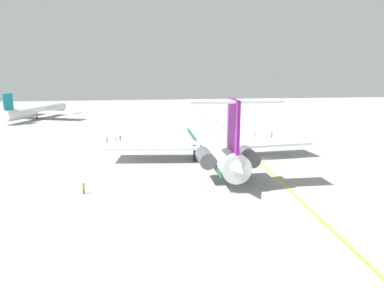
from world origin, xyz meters
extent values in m
plane|color=#9E9E99|center=(0.00, 0.00, 0.00)|extent=(291.15, 291.15, 0.00)
cylinder|color=silver|center=(2.22, 10.75, 3.83)|extent=(43.12, 4.72, 4.60)
cone|color=silver|center=(23.77, 10.69, 3.83)|extent=(4.80, 4.43, 4.41)
cone|color=silver|center=(-19.33, 10.81, 4.25)|extent=(6.72, 3.93, 3.91)
cube|color=#195133|center=(2.22, 10.75, 2.80)|extent=(42.16, 4.81, 1.01)
cube|color=silver|center=(3.21, 22.63, 3.03)|extent=(9.20, 19.82, 0.46)
cube|color=silver|center=(3.15, -1.13, 3.03)|extent=(9.09, 19.79, 0.46)
cylinder|color=#515156|center=(-12.61, 14.49, 4.18)|extent=(5.75, 2.68, 2.67)
cube|color=silver|center=(-12.62, 13.69, 4.18)|extent=(3.45, 1.48, 0.55)
cylinder|color=#515156|center=(-12.63, 7.09, 4.18)|extent=(5.75, 2.68, 2.67)
cube|color=silver|center=(-12.63, 7.89, 4.18)|extent=(3.45, 1.48, 0.55)
cube|color=#7A197F|center=(-16.46, 10.80, 10.20)|extent=(6.23, 0.48, 8.14)
cube|color=silver|center=(-16.92, 14.49, 13.95)|extent=(4.33, 6.72, 0.32)
cube|color=silver|center=(-16.94, 7.12, 13.95)|extent=(4.33, 6.72, 0.32)
cylinder|color=black|center=(15.39, 10.71, 1.74)|extent=(0.51, 0.51, 3.49)
cylinder|color=black|center=(0.80, 14.43, 1.74)|extent=(0.51, 0.51, 3.49)
cylinder|color=black|center=(0.78, 7.08, 1.74)|extent=(0.51, 0.51, 3.49)
cylinder|color=white|center=(70.07, 64.56, 3.06)|extent=(32.36, 15.51, 3.96)
cone|color=white|center=(85.55, 58.65, 3.06)|extent=(4.37, 4.67, 3.76)
cube|color=white|center=(73.48, 73.47, 2.66)|extent=(10.77, 16.18, 0.48)
cube|color=white|center=(66.67, 55.64, 2.66)|extent=(10.77, 16.18, 0.48)
cube|color=teal|center=(56.96, 69.56, 7.74)|extent=(4.18, 1.91, 5.40)
cylinder|color=black|center=(70.07, 64.56, 1.33)|extent=(0.48, 0.48, 2.66)
cylinder|color=black|center=(-16.11, 33.95, 0.41)|extent=(0.10, 0.10, 0.83)
cylinder|color=black|center=(-16.01, 33.84, 0.41)|extent=(0.10, 0.10, 0.83)
cylinder|color=yellow|center=(-16.06, 33.90, 1.16)|extent=(0.28, 0.28, 0.66)
sphere|color=brown|center=(-16.06, 33.90, 1.61)|extent=(0.26, 0.26, 0.26)
cylinder|color=yellow|center=(-16.18, 34.04, 1.19)|extent=(0.08, 0.08, 0.56)
cylinder|color=yellow|center=(-15.94, 33.76, 1.19)|extent=(0.08, 0.08, 0.56)
cylinder|color=black|center=(23.83, -10.42, 0.42)|extent=(0.10, 0.10, 0.84)
cylinder|color=black|center=(23.82, -10.57, 0.42)|extent=(0.10, 0.10, 0.84)
cylinder|color=yellow|center=(23.82, -10.49, 1.18)|extent=(0.28, 0.28, 0.67)
sphere|color=#8C6647|center=(23.82, -10.49, 1.65)|extent=(0.26, 0.26, 0.26)
cylinder|color=yellow|center=(23.84, -10.30, 1.21)|extent=(0.08, 0.08, 0.57)
cylinder|color=yellow|center=(23.81, -10.68, 1.21)|extent=(0.08, 0.08, 0.57)
cylinder|color=black|center=(23.13, 30.87, 0.40)|extent=(0.10, 0.10, 0.80)
cylinder|color=black|center=(23.01, 30.79, 0.40)|extent=(0.10, 0.10, 0.80)
cylinder|color=#262628|center=(23.07, 30.83, 1.12)|extent=(0.27, 0.27, 0.63)
sphere|color=tan|center=(23.07, 30.83, 1.56)|extent=(0.25, 0.25, 0.25)
cylinder|color=#262628|center=(23.22, 30.93, 1.15)|extent=(0.07, 0.07, 0.54)
cylinder|color=#262628|center=(22.92, 30.74, 1.15)|extent=(0.07, 0.07, 0.54)
cylinder|color=black|center=(22.43, 34.08, 0.40)|extent=(0.10, 0.10, 0.81)
cylinder|color=black|center=(22.32, 34.16, 0.40)|extent=(0.10, 0.10, 0.81)
cylinder|color=yellow|center=(22.37, 34.12, 1.13)|extent=(0.27, 0.27, 0.64)
sphere|color=#DBB28E|center=(22.37, 34.12, 1.58)|extent=(0.25, 0.25, 0.25)
cylinder|color=yellow|center=(22.52, 34.02, 1.16)|extent=(0.07, 0.07, 0.54)
cylinder|color=yellow|center=(22.23, 34.22, 1.16)|extent=(0.07, 0.07, 0.54)
cone|color=#EA590F|center=(25.91, 32.07, 0.28)|extent=(0.40, 0.40, 0.55)
cone|color=#EA590F|center=(27.62, -7.06, 0.28)|extent=(0.40, 0.40, 0.55)
cube|color=gold|center=(2.22, 1.17, 0.00)|extent=(106.13, 4.92, 0.01)
camera|label=1|loc=(-69.38, 24.35, 18.91)|focal=33.30mm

